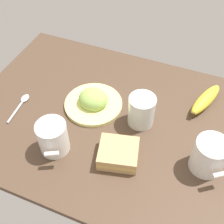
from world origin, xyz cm
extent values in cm
cube|color=#4C3828|center=(0.00, 0.00, 1.00)|extent=(90.00, 64.00, 2.00)
cylinder|color=#EAE58C|center=(7.56, -2.85, 2.60)|extent=(18.32, 18.32, 1.20)
ellipsoid|color=#99BF59|center=(7.56, -2.85, 4.77)|extent=(9.31, 8.38, 6.30)
cylinder|color=white|center=(-29.32, 6.09, 7.03)|extent=(8.60, 8.60, 10.07)
cylinder|color=black|center=(-29.32, 6.09, 11.57)|extent=(7.57, 7.57, 0.40)
cylinder|color=white|center=(-32.74, 10.85, 7.54)|extent=(3.84, 3.23, 1.20)
cylinder|color=white|center=(10.69, 16.03, 6.91)|extent=(8.21, 8.21, 9.83)
cylinder|color=brown|center=(10.69, 16.03, 11.33)|extent=(7.23, 7.23, 0.40)
cylinder|color=white|center=(8.12, 20.99, 7.40)|extent=(3.83, 2.77, 1.20)
cube|color=tan|center=(-6.95, 12.49, 2.80)|extent=(12.43, 11.66, 1.60)
cube|color=#D8B259|center=(-6.95, 12.49, 4.20)|extent=(12.43, 11.66, 1.20)
cube|color=tan|center=(-6.95, 12.49, 5.60)|extent=(12.43, 11.66, 1.60)
cylinder|color=silver|center=(-8.39, -2.25, 6.90)|extent=(7.93, 7.93, 9.80)
cylinder|color=white|center=(-8.39, -2.25, 5.57)|extent=(7.13, 7.13, 7.15)
ellipsoid|color=yellow|center=(-25.16, -16.83, 4.03)|extent=(9.24, 16.68, 4.07)
cube|color=#4C3819|center=(-22.59, -9.55, 4.03)|extent=(1.20, 1.20, 1.20)
ellipsoid|color=silver|center=(29.44, 3.01, 2.40)|extent=(2.70, 3.79, 0.80)
cylinder|color=silver|center=(28.90, 9.31, 2.35)|extent=(1.47, 9.08, 0.70)
camera|label=1|loc=(-21.57, 52.94, 69.81)|focal=46.25mm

